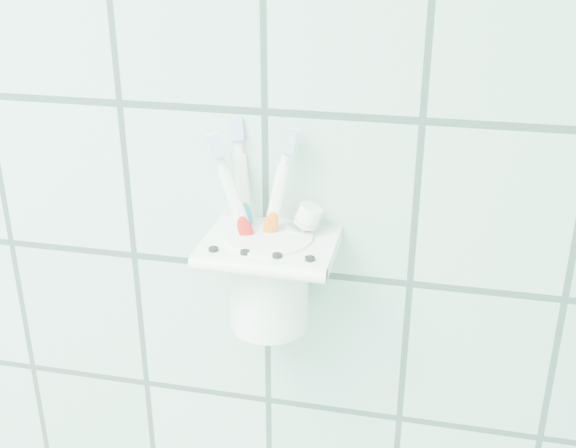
{
  "coord_description": "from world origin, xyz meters",
  "views": [
    {
      "loc": [
        0.81,
        0.51,
        1.62
      ],
      "look_at": [
        0.68,
        1.1,
        1.35
      ],
      "focal_mm": 45.0,
      "sensor_mm": 36.0,
      "label": 1
    }
  ],
  "objects_px": {
    "cup": "(269,277)",
    "toothbrush_pink": "(277,232)",
    "toothpaste_tube": "(269,248)",
    "toothbrush_blue": "(253,226)",
    "toothbrush_orange": "(249,228)",
    "holder_bracket": "(270,248)"
  },
  "relations": [
    {
      "from": "holder_bracket",
      "to": "toothbrush_orange",
      "type": "height_order",
      "value": "toothbrush_orange"
    },
    {
      "from": "holder_bracket",
      "to": "toothbrush_orange",
      "type": "distance_m",
      "value": 0.03
    },
    {
      "from": "toothbrush_pink",
      "to": "toothbrush_orange",
      "type": "distance_m",
      "value": 0.03
    },
    {
      "from": "toothbrush_pink",
      "to": "toothpaste_tube",
      "type": "bearing_deg",
      "value": 98.36
    },
    {
      "from": "cup",
      "to": "toothbrush_blue",
      "type": "bearing_deg",
      "value": -168.91
    },
    {
      "from": "toothbrush_blue",
      "to": "toothbrush_orange",
      "type": "bearing_deg",
      "value": 156.6
    },
    {
      "from": "toothbrush_pink",
      "to": "cup",
      "type": "bearing_deg",
      "value": 116.25
    },
    {
      "from": "holder_bracket",
      "to": "cup",
      "type": "bearing_deg",
      "value": 120.01
    },
    {
      "from": "cup",
      "to": "toothbrush_blue",
      "type": "height_order",
      "value": "toothbrush_blue"
    },
    {
      "from": "cup",
      "to": "toothbrush_pink",
      "type": "relative_size",
      "value": 0.51
    },
    {
      "from": "toothbrush_pink",
      "to": "toothpaste_tube",
      "type": "xyz_separation_m",
      "value": [
        -0.01,
        0.02,
        -0.03
      ]
    },
    {
      "from": "cup",
      "to": "toothpaste_tube",
      "type": "distance_m",
      "value": 0.03
    },
    {
      "from": "cup",
      "to": "toothbrush_blue",
      "type": "distance_m",
      "value": 0.06
    },
    {
      "from": "toothbrush_pink",
      "to": "holder_bracket",
      "type": "bearing_deg",
      "value": 126.66
    },
    {
      "from": "toothbrush_blue",
      "to": "toothpaste_tube",
      "type": "bearing_deg",
      "value": 41.39
    },
    {
      "from": "toothbrush_orange",
      "to": "toothpaste_tube",
      "type": "bearing_deg",
      "value": 38.95
    },
    {
      "from": "toothbrush_pink",
      "to": "toothbrush_blue",
      "type": "bearing_deg",
      "value": 142.67
    },
    {
      "from": "holder_bracket",
      "to": "toothbrush_pink",
      "type": "xyz_separation_m",
      "value": [
        0.01,
        -0.0,
        0.02
      ]
    },
    {
      "from": "toothbrush_orange",
      "to": "toothbrush_blue",
      "type": "bearing_deg",
      "value": -16.96
    },
    {
      "from": "toothbrush_orange",
      "to": "toothpaste_tube",
      "type": "xyz_separation_m",
      "value": [
        0.02,
        0.02,
        -0.03
      ]
    },
    {
      "from": "toothbrush_pink",
      "to": "toothpaste_tube",
      "type": "height_order",
      "value": "toothbrush_pink"
    },
    {
      "from": "holder_bracket",
      "to": "toothpaste_tube",
      "type": "xyz_separation_m",
      "value": [
        -0.01,
        0.02,
        -0.01
      ]
    }
  ]
}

